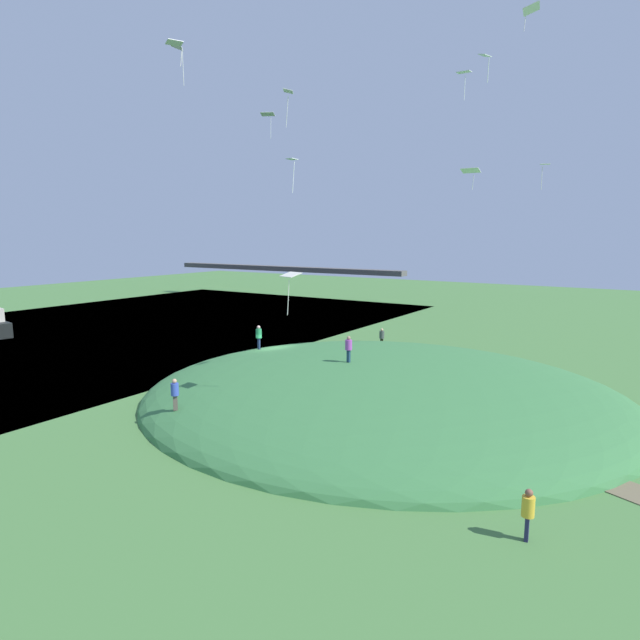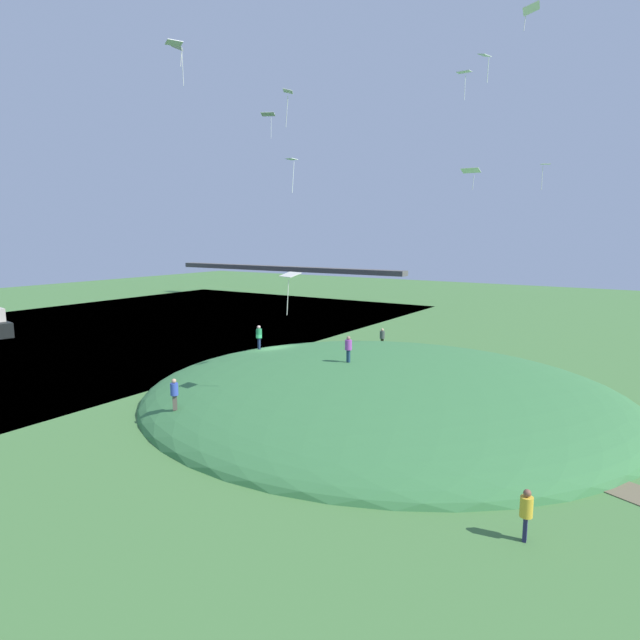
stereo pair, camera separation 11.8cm
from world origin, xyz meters
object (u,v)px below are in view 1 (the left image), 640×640
at_px(kite_2, 471,171).
at_px(person_watching_kites, 259,334).
at_px(kite_0, 291,277).
at_px(kite_9, 268,115).
at_px(person_walking_path, 349,346).
at_px(kite_10, 292,163).
at_px(kite_3, 531,9).
at_px(kite_5, 485,58).
at_px(person_near_shore, 175,391).
at_px(person_with_child, 382,336).
at_px(kite_1, 544,167).
at_px(kite_8, 288,94).
at_px(person_on_hilltop, 528,508).
at_px(kite_4, 464,74).
at_px(kite_7, 176,46).
at_px(kite_6, 176,46).

bearing_deg(kite_2, person_watching_kites, -157.70).
xyz_separation_m(kite_0, kite_9, (-11.03, 12.46, 11.21)).
bearing_deg(kite_9, person_walking_path, -30.66).
distance_m(kite_2, kite_10, 13.14).
bearing_deg(kite_3, kite_5, -121.16).
bearing_deg(kite_5, person_near_shore, -137.74).
bearing_deg(kite_0, person_with_child, 103.20).
bearing_deg(kite_1, person_near_shore, -121.38).
height_order(person_near_shore, kite_5, kite_5).
xyz_separation_m(kite_2, kite_3, (4.43, -4.92, 7.45)).
distance_m(kite_5, kite_8, 10.53).
height_order(person_on_hilltop, kite_5, kite_5).
bearing_deg(kite_5, kite_1, 83.93).
height_order(person_on_hilltop, kite_0, kite_0).
bearing_deg(kite_5, kite_9, 162.63).
xyz_separation_m(kite_0, kite_10, (-1.65, 2.52, 5.97)).
xyz_separation_m(kite_8, kite_9, (-8.46, 9.00, 1.38)).
relative_size(person_watching_kites, kite_9, 0.95).
height_order(person_near_shore, kite_4, kite_4).
relative_size(person_near_shore, kite_9, 0.87).
relative_size(person_with_child, kite_9, 0.90).
relative_size(person_on_hilltop, kite_8, 0.92).
relative_size(person_walking_path, kite_0, 0.75).
bearing_deg(person_walking_path, person_near_shore, -92.84).
bearing_deg(kite_8, person_watching_kites, 142.18).
distance_m(kite_3, kite_9, 20.37).
bearing_deg(person_with_child, kite_7, 36.38).
bearing_deg(kite_3, kite_8, -153.41).
height_order(person_on_hilltop, kite_2, kite_2).
bearing_deg(kite_7, kite_10, 45.27).
relative_size(person_walking_path, person_near_shore, 0.99).
height_order(person_watching_kites, kite_6, kite_6).
distance_m(kite_2, kite_6, 19.77).
xyz_separation_m(person_watching_kites, kite_5, (16.52, -1.85, 16.13)).
bearing_deg(kite_6, person_with_child, 76.23).
height_order(kite_2, kite_6, kite_6).
bearing_deg(person_on_hilltop, kite_2, 17.78).
relative_size(person_on_hilltop, kite_6, 1.38).
bearing_deg(kite_4, kite_7, -120.92).
bearing_deg(kite_5, kite_2, 111.33).
relative_size(kite_3, kite_4, 0.73).
relative_size(kite_2, kite_7, 0.67).
height_order(person_watching_kites, kite_3, kite_3).
bearing_deg(kite_6, kite_8, 15.76).
distance_m(kite_1, kite_4, 8.10).
xyz_separation_m(kite_0, kite_4, (3.74, 14.27, 12.46)).
distance_m(person_near_shore, kite_0, 8.20).
height_order(kite_1, kite_5, kite_5).
xyz_separation_m(person_near_shore, kite_9, (-6.67, 16.45, 16.88)).
height_order(kite_2, kite_4, kite_4).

